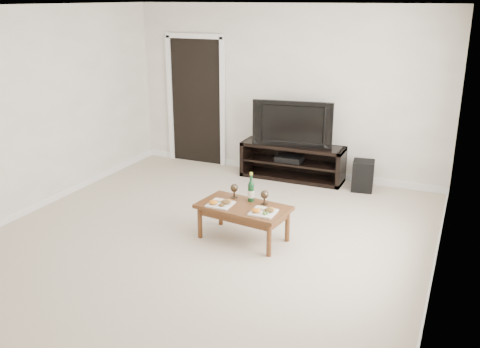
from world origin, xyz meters
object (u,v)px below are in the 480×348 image
at_px(media_console, 292,162).
at_px(coffee_table, 243,223).
at_px(subwoofer, 363,176).
at_px(television, 294,122).

bearing_deg(media_console, coffee_table, -85.79).
distance_m(media_console, subwoofer, 1.11).
height_order(media_console, television, television).
distance_m(media_console, coffee_table, 2.31).
height_order(media_console, subwoofer, media_console).
height_order(television, subwoofer, television).
bearing_deg(media_console, television, 0.00).
height_order(television, coffee_table, television).
relative_size(media_console, coffee_table, 1.53).
bearing_deg(coffee_table, television, 94.21).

